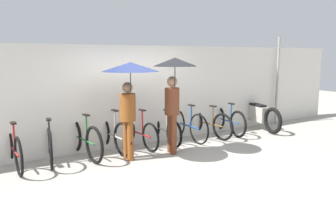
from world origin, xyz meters
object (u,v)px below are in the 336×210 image
(parked_bicycle_8, at_px, (227,120))
(motorcycle, at_px, (257,115))
(parked_bicycle_5, at_px, (163,129))
(parked_bicycle_4, at_px, (138,132))
(parked_bicycle_7, at_px, (207,123))
(parked_bicycle_1, at_px, (50,143))
(parked_bicycle_3, at_px, (112,134))
(parked_bicycle_0, at_px, (13,148))
(parked_bicycle_2, at_px, (83,139))
(parked_bicycle_6, at_px, (187,125))
(pedestrian_center, at_px, (174,81))
(pedestrian_leading, at_px, (130,81))

(parked_bicycle_8, relative_size, motorcycle, 0.79)
(parked_bicycle_5, bearing_deg, parked_bicycle_4, 90.86)
(parked_bicycle_7, bearing_deg, parked_bicycle_1, 83.66)
(parked_bicycle_3, bearing_deg, parked_bicycle_1, 85.58)
(parked_bicycle_0, relative_size, parked_bicycle_7, 1.01)
(parked_bicycle_8, bearing_deg, parked_bicycle_4, 95.92)
(parked_bicycle_1, distance_m, parked_bicycle_5, 2.68)
(parked_bicycle_2, relative_size, parked_bicycle_7, 1.01)
(parked_bicycle_6, distance_m, parked_bicycle_8, 1.34)
(parked_bicycle_6, xyz_separation_m, pedestrian_center, (-0.94, -0.83, 1.21))
(parked_bicycle_2, bearing_deg, parked_bicycle_0, 81.93)
(parked_bicycle_1, distance_m, parked_bicycle_8, 4.69)
(parked_bicycle_0, distance_m, parked_bicycle_8, 5.36)
(parked_bicycle_0, height_order, pedestrian_leading, pedestrian_leading)
(parked_bicycle_3, xyz_separation_m, pedestrian_center, (1.07, -0.90, 1.21))
(parked_bicycle_5, height_order, parked_bicycle_6, parked_bicycle_5)
(parked_bicycle_4, bearing_deg, motorcycle, -95.62)
(parked_bicycle_7, xyz_separation_m, motorcycle, (1.84, -0.03, 0.05))
(parked_bicycle_4, height_order, pedestrian_leading, pedestrian_leading)
(parked_bicycle_2, distance_m, parked_bicycle_4, 1.34)
(parked_bicycle_7, bearing_deg, parked_bicycle_6, 85.64)
(parked_bicycle_3, relative_size, parked_bicycle_5, 1.03)
(pedestrian_leading, bearing_deg, motorcycle, -173.38)
(parked_bicycle_1, height_order, parked_bicycle_7, parked_bicycle_1)
(pedestrian_leading, distance_m, pedestrian_center, 0.99)
(parked_bicycle_2, height_order, parked_bicycle_8, parked_bicycle_2)
(parked_bicycle_1, relative_size, parked_bicycle_5, 1.01)
(pedestrian_center, height_order, motorcycle, pedestrian_center)
(parked_bicycle_5, height_order, pedestrian_center, pedestrian_center)
(parked_bicycle_5, xyz_separation_m, parked_bicycle_8, (2.01, -0.08, 0.02))
(pedestrian_center, bearing_deg, parked_bicycle_7, -145.31)
(parked_bicycle_3, xyz_separation_m, parked_bicycle_6, (2.01, -0.07, 0.01))
(parked_bicycle_7, bearing_deg, parked_bicycle_8, -98.01)
(parked_bicycle_5, distance_m, pedestrian_center, 1.57)
(pedestrian_center, bearing_deg, parked_bicycle_6, -131.64)
(parked_bicycle_3, relative_size, parked_bicycle_7, 0.97)
(parked_bicycle_1, height_order, pedestrian_center, pedestrian_center)
(parked_bicycle_4, distance_m, parked_bicycle_8, 2.68)
(pedestrian_center, bearing_deg, motorcycle, -159.79)
(parked_bicycle_1, distance_m, parked_bicycle_4, 2.01)
(parked_bicycle_3, bearing_deg, motorcycle, -96.02)
(parked_bicycle_0, bearing_deg, parked_bicycle_1, -90.02)
(pedestrian_leading, height_order, motorcycle, pedestrian_leading)
(pedestrian_leading, bearing_deg, parked_bicycle_0, -23.24)
(parked_bicycle_7, height_order, motorcycle, parked_bicycle_7)
(parked_bicycle_3, distance_m, parked_bicycle_5, 1.34)
(parked_bicycle_8, bearing_deg, parked_bicycle_0, 97.37)
(parked_bicycle_1, xyz_separation_m, parked_bicycle_3, (1.34, 0.01, -0.00))
(parked_bicycle_5, xyz_separation_m, pedestrian_leading, (-1.26, -0.82, 1.28))
(parked_bicycle_5, relative_size, parked_bicycle_6, 0.98)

